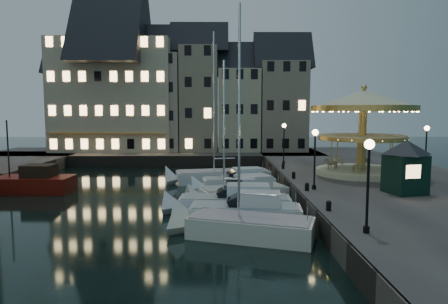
{
  "coord_description": "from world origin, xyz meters",
  "views": [
    {
      "loc": [
        0.74,
        -26.23,
        6.66
      ],
      "look_at": [
        1.0,
        8.0,
        3.2
      ],
      "focal_mm": 32.0,
      "sensor_mm": 36.0,
      "label": 1
    }
  ],
  "objects_px": {
    "streetlamp_c": "(284,138)",
    "bollard_a": "(329,205)",
    "bollard_c": "(294,175)",
    "bollard_b": "(307,186)",
    "motorboat_f": "(217,177)",
    "motorboat_c": "(229,203)",
    "ticket_kiosk": "(406,157)",
    "red_fishing_boat": "(24,184)",
    "streetlamp_a": "(368,172)",
    "streetlamp_d": "(426,142)",
    "motorboat_e": "(234,184)",
    "carousel": "(363,116)",
    "streetlamp_b": "(315,150)",
    "motorboat_b": "(239,213)",
    "motorboat_a": "(240,227)",
    "bollard_d": "(283,166)",
    "motorboat_d": "(238,194)"
  },
  "relations": [
    {
      "from": "motorboat_a",
      "to": "ticket_kiosk",
      "type": "bearing_deg",
      "value": 24.98
    },
    {
      "from": "red_fishing_boat",
      "to": "carousel",
      "type": "relative_size",
      "value": 0.95
    },
    {
      "from": "motorboat_c",
      "to": "ticket_kiosk",
      "type": "bearing_deg",
      "value": 0.73
    },
    {
      "from": "streetlamp_c",
      "to": "motorboat_a",
      "type": "distance_m",
      "value": 21.08
    },
    {
      "from": "streetlamp_c",
      "to": "bollard_a",
      "type": "bearing_deg",
      "value": -91.76
    },
    {
      "from": "bollard_c",
      "to": "motorboat_d",
      "type": "distance_m",
      "value": 5.44
    },
    {
      "from": "bollard_a",
      "to": "motorboat_f",
      "type": "relative_size",
      "value": 0.04
    },
    {
      "from": "streetlamp_d",
      "to": "ticket_kiosk",
      "type": "relative_size",
      "value": 1.04
    },
    {
      "from": "bollard_a",
      "to": "streetlamp_c",
      "type": "bearing_deg",
      "value": 88.24
    },
    {
      "from": "bollard_b",
      "to": "motorboat_b",
      "type": "xyz_separation_m",
      "value": [
        -4.81,
        -3.52,
        -0.96
      ]
    },
    {
      "from": "streetlamp_b",
      "to": "streetlamp_d",
      "type": "relative_size",
      "value": 1.0
    },
    {
      "from": "bollard_a",
      "to": "motorboat_d",
      "type": "distance_m",
      "value": 9.07
    },
    {
      "from": "motorboat_c",
      "to": "bollard_a",
      "type": "bearing_deg",
      "value": -39.8
    },
    {
      "from": "streetlamp_d",
      "to": "bollard_b",
      "type": "relative_size",
      "value": 7.32
    },
    {
      "from": "motorboat_a",
      "to": "motorboat_d",
      "type": "bearing_deg",
      "value": 88.29
    },
    {
      "from": "bollard_c",
      "to": "streetlamp_a",
      "type": "bearing_deg",
      "value": -87.63
    },
    {
      "from": "red_fishing_boat",
      "to": "bollard_b",
      "type": "bearing_deg",
      "value": -15.38
    },
    {
      "from": "streetlamp_d",
      "to": "bollard_a",
      "type": "height_order",
      "value": "streetlamp_d"
    },
    {
      "from": "streetlamp_b",
      "to": "streetlamp_d",
      "type": "bearing_deg",
      "value": 31.78
    },
    {
      "from": "bollard_a",
      "to": "bollard_c",
      "type": "xyz_separation_m",
      "value": [
        0.0,
        10.5,
        0.0
      ]
    },
    {
      "from": "bollard_b",
      "to": "bollard_d",
      "type": "distance_m",
      "value": 10.5
    },
    {
      "from": "motorboat_b",
      "to": "ticket_kiosk",
      "type": "height_order",
      "value": "ticket_kiosk"
    },
    {
      "from": "streetlamp_c",
      "to": "ticket_kiosk",
      "type": "height_order",
      "value": "streetlamp_c"
    },
    {
      "from": "streetlamp_d",
      "to": "motorboat_e",
      "type": "xyz_separation_m",
      "value": [
        -16.67,
        -1.1,
        -3.38
      ]
    },
    {
      "from": "streetlamp_b",
      "to": "bollard_d",
      "type": "xyz_separation_m",
      "value": [
        -0.6,
        10.0,
        -2.41
      ]
    },
    {
      "from": "streetlamp_a",
      "to": "bollard_d",
      "type": "distance_m",
      "value": 20.15
    },
    {
      "from": "bollard_b",
      "to": "bollard_c",
      "type": "bearing_deg",
      "value": 90.0
    },
    {
      "from": "bollard_a",
      "to": "bollard_d",
      "type": "bearing_deg",
      "value": 90.0
    },
    {
      "from": "bollard_b",
      "to": "motorboat_a",
      "type": "height_order",
      "value": "motorboat_a"
    },
    {
      "from": "bollard_d",
      "to": "motorboat_d",
      "type": "height_order",
      "value": "motorboat_d"
    },
    {
      "from": "streetlamp_c",
      "to": "motorboat_a",
      "type": "xyz_separation_m",
      "value": [
        -5.45,
        -20.06,
        -3.48
      ]
    },
    {
      "from": "motorboat_c",
      "to": "bollard_b",
      "type": "bearing_deg",
      "value": 10.98
    },
    {
      "from": "bollard_b",
      "to": "motorboat_e",
      "type": "distance_m",
      "value": 8.04
    },
    {
      "from": "streetlamp_d",
      "to": "bollard_b",
      "type": "height_order",
      "value": "streetlamp_d"
    },
    {
      "from": "streetlamp_b",
      "to": "bollard_d",
      "type": "bearing_deg",
      "value": 93.43
    },
    {
      "from": "bollard_b",
      "to": "motorboat_e",
      "type": "bearing_deg",
      "value": 126.7
    },
    {
      "from": "red_fishing_boat",
      "to": "streetlamp_a",
      "type": "bearing_deg",
      "value": -34.36
    },
    {
      "from": "bollard_b",
      "to": "motorboat_f",
      "type": "bearing_deg",
      "value": 120.58
    },
    {
      "from": "streetlamp_a",
      "to": "motorboat_f",
      "type": "xyz_separation_m",
      "value": [
        -6.83,
        20.05,
        -3.49
      ]
    },
    {
      "from": "streetlamp_c",
      "to": "motorboat_c",
      "type": "bearing_deg",
      "value": -111.6
    },
    {
      "from": "motorboat_e",
      "to": "carousel",
      "type": "relative_size",
      "value": 0.81
    },
    {
      "from": "motorboat_e",
      "to": "streetlamp_a",
      "type": "bearing_deg",
      "value": -71.34
    },
    {
      "from": "streetlamp_c",
      "to": "bollard_c",
      "type": "xyz_separation_m",
      "value": [
        -0.6,
        -9.0,
        -2.41
      ]
    },
    {
      "from": "bollard_a",
      "to": "motorboat_a",
      "type": "bearing_deg",
      "value": -173.36
    },
    {
      "from": "motorboat_b",
      "to": "motorboat_c",
      "type": "distance_m",
      "value": 2.54
    },
    {
      "from": "bollard_b",
      "to": "ticket_kiosk",
      "type": "bearing_deg",
      "value": -8.12
    },
    {
      "from": "streetlamp_d",
      "to": "streetlamp_a",
      "type": "bearing_deg",
      "value": -123.61
    },
    {
      "from": "bollard_d",
      "to": "motorboat_a",
      "type": "bearing_deg",
      "value": -106.31
    },
    {
      "from": "bollard_b",
      "to": "motorboat_a",
      "type": "bearing_deg",
      "value": -128.63
    },
    {
      "from": "motorboat_b",
      "to": "carousel",
      "type": "height_order",
      "value": "carousel"
    }
  ]
}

